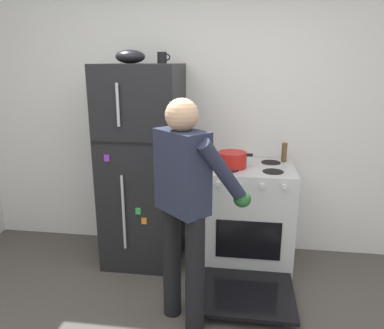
{
  "coord_description": "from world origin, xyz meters",
  "views": [
    {
      "loc": [
        0.44,
        -1.56,
        1.82
      ],
      "look_at": [
        0.03,
        1.32,
        1.0
      ],
      "focal_mm": 34.74,
      "sensor_mm": 36.0,
      "label": 1
    }
  ],
  "objects_px": {
    "refrigerator": "(144,166)",
    "pepper_mill": "(284,152)",
    "person_cook": "(186,197)",
    "coffee_mug": "(162,58)",
    "mixing_bowl": "(130,57)",
    "red_pot": "(232,159)",
    "stove_range": "(248,218)"
  },
  "relations": [
    {
      "from": "person_cook",
      "to": "coffee_mug",
      "type": "bearing_deg",
      "value": 110.63
    },
    {
      "from": "person_cook",
      "to": "refrigerator",
      "type": "bearing_deg",
      "value": 121.39
    },
    {
      "from": "person_cook",
      "to": "mixing_bowl",
      "type": "bearing_deg",
      "value": 125.1
    },
    {
      "from": "person_cook",
      "to": "red_pot",
      "type": "bearing_deg",
      "value": 71.73
    },
    {
      "from": "refrigerator",
      "to": "mixing_bowl",
      "type": "bearing_deg",
      "value": 179.78
    },
    {
      "from": "refrigerator",
      "to": "person_cook",
      "type": "relative_size",
      "value": 1.12
    },
    {
      "from": "person_cook",
      "to": "coffee_mug",
      "type": "height_order",
      "value": "coffee_mug"
    },
    {
      "from": "coffee_mug",
      "to": "mixing_bowl",
      "type": "distance_m",
      "value": 0.27
    },
    {
      "from": "refrigerator",
      "to": "person_cook",
      "type": "bearing_deg",
      "value": -58.61
    },
    {
      "from": "refrigerator",
      "to": "coffee_mug",
      "type": "height_order",
      "value": "coffee_mug"
    },
    {
      "from": "refrigerator",
      "to": "mixing_bowl",
      "type": "distance_m",
      "value": 0.96
    },
    {
      "from": "stove_range",
      "to": "person_cook",
      "type": "xyz_separation_m",
      "value": [
        -0.43,
        -0.84,
        0.5
      ]
    },
    {
      "from": "refrigerator",
      "to": "pepper_mill",
      "type": "relative_size",
      "value": 10.77
    },
    {
      "from": "mixing_bowl",
      "to": "person_cook",
      "type": "bearing_deg",
      "value": -54.9
    },
    {
      "from": "stove_range",
      "to": "mixing_bowl",
      "type": "height_order",
      "value": "mixing_bowl"
    },
    {
      "from": "pepper_mill",
      "to": "stove_range",
      "type": "bearing_deg",
      "value": -143.98
    },
    {
      "from": "person_cook",
      "to": "coffee_mug",
      "type": "relative_size",
      "value": 14.28
    },
    {
      "from": "stove_range",
      "to": "pepper_mill",
      "type": "distance_m",
      "value": 0.68
    },
    {
      "from": "red_pot",
      "to": "mixing_bowl",
      "type": "relative_size",
      "value": 1.4
    },
    {
      "from": "red_pot",
      "to": "pepper_mill",
      "type": "relative_size",
      "value": 2.09
    },
    {
      "from": "stove_range",
      "to": "pepper_mill",
      "type": "xyz_separation_m",
      "value": [
        0.3,
        0.22,
        0.57
      ]
    },
    {
      "from": "pepper_mill",
      "to": "refrigerator",
      "type": "bearing_deg",
      "value": -170.93
    },
    {
      "from": "person_cook",
      "to": "mixing_bowl",
      "type": "distance_m",
      "value": 1.38
    },
    {
      "from": "person_cook",
      "to": "coffee_mug",
      "type": "distance_m",
      "value": 1.32
    },
    {
      "from": "mixing_bowl",
      "to": "pepper_mill",
      "type": "bearing_deg",
      "value": 8.52
    },
    {
      "from": "stove_range",
      "to": "pepper_mill",
      "type": "height_order",
      "value": "pepper_mill"
    },
    {
      "from": "stove_range",
      "to": "person_cook",
      "type": "height_order",
      "value": "person_cook"
    },
    {
      "from": "coffee_mug",
      "to": "stove_range",
      "type": "bearing_deg",
      "value": -5.05
    },
    {
      "from": "refrigerator",
      "to": "coffee_mug",
      "type": "bearing_deg",
      "value": 15.4
    },
    {
      "from": "red_pot",
      "to": "mixing_bowl",
      "type": "height_order",
      "value": "mixing_bowl"
    },
    {
      "from": "red_pot",
      "to": "refrigerator",
      "type": "bearing_deg",
      "value": 176.42
    },
    {
      "from": "stove_range",
      "to": "coffee_mug",
      "type": "distance_m",
      "value": 1.59
    }
  ]
}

